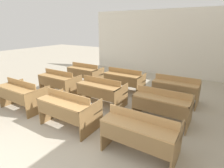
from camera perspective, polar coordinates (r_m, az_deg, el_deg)
wall_back at (r=8.63m, az=14.98°, el=12.85°), size 6.83×0.06×2.93m
bench_front_left at (r=5.38m, az=-27.12°, el=-2.75°), size 1.26×0.77×0.82m
bench_front_center at (r=4.08m, az=-13.91°, el=-7.63°), size 1.26×0.77×0.82m
bench_front_right at (r=3.20m, az=9.38°, el=-15.05°), size 1.26×0.77×0.82m
bench_second_left at (r=6.10m, az=-16.79°, el=0.86°), size 1.26×0.77×0.82m
bench_second_center at (r=5.01m, az=-3.41°, el=-2.14°), size 1.26×0.77×0.82m
bench_second_right at (r=4.32m, az=16.08°, el=-6.34°), size 1.26×0.77×0.82m
bench_third_left at (r=7.00m, az=-8.80°, el=3.65°), size 1.26×0.77×0.82m
bench_third_center at (r=6.07m, az=4.01°, el=1.54°), size 1.26×0.77×0.82m
bench_third_right at (r=5.52m, az=20.12°, el=-1.32°), size 1.26×0.77×0.82m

